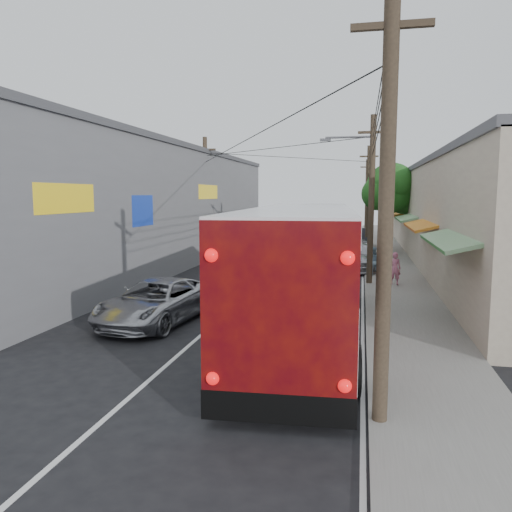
{
  "coord_description": "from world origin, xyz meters",
  "views": [
    {
      "loc": [
        4.78,
        -11.22,
        4.33
      ],
      "look_at": [
        0.95,
        6.83,
        2.05
      ],
      "focal_mm": 35.0,
      "sensor_mm": 36.0,
      "label": 1
    }
  ],
  "objects_px": {
    "parked_suv": "(358,257)",
    "pedestrian_far": "(373,261)",
    "jeepney": "(157,301)",
    "parked_car_mid": "(358,248)",
    "parked_car_far": "(359,238)",
    "coach_bus": "(302,268)",
    "pedestrian_near": "(395,268)"
  },
  "relations": [
    {
      "from": "pedestrian_near",
      "to": "pedestrian_far",
      "type": "relative_size",
      "value": 1.03
    },
    {
      "from": "parked_car_mid",
      "to": "parked_car_far",
      "type": "relative_size",
      "value": 0.81
    },
    {
      "from": "parked_suv",
      "to": "parked_car_mid",
      "type": "bearing_deg",
      "value": 85.25
    },
    {
      "from": "jeepney",
      "to": "pedestrian_near",
      "type": "xyz_separation_m",
      "value": [
        8.3,
        8.47,
        0.16
      ]
    },
    {
      "from": "coach_bus",
      "to": "pedestrian_near",
      "type": "relative_size",
      "value": 8.97
    },
    {
      "from": "coach_bus",
      "to": "jeepney",
      "type": "xyz_separation_m",
      "value": [
        -4.94,
        0.17,
        -1.31
      ]
    },
    {
      "from": "parked_car_mid",
      "to": "parked_car_far",
      "type": "xyz_separation_m",
      "value": [
        0.0,
        6.32,
        0.13
      ]
    },
    {
      "from": "coach_bus",
      "to": "pedestrian_near",
      "type": "height_order",
      "value": "coach_bus"
    },
    {
      "from": "pedestrian_far",
      "to": "pedestrian_near",
      "type": "bearing_deg",
      "value": 100.49
    },
    {
      "from": "coach_bus",
      "to": "pedestrian_far",
      "type": "relative_size",
      "value": 9.22
    },
    {
      "from": "coach_bus",
      "to": "parked_car_mid",
      "type": "distance_m",
      "value": 19.36
    },
    {
      "from": "coach_bus",
      "to": "pedestrian_far",
      "type": "bearing_deg",
      "value": 74.64
    },
    {
      "from": "coach_bus",
      "to": "parked_suv",
      "type": "relative_size",
      "value": 2.62
    },
    {
      "from": "parked_car_mid",
      "to": "pedestrian_far",
      "type": "height_order",
      "value": "pedestrian_far"
    },
    {
      "from": "pedestrian_near",
      "to": "jeepney",
      "type": "bearing_deg",
      "value": 58.91
    },
    {
      "from": "jeepney",
      "to": "parked_suv",
      "type": "bearing_deg",
      "value": 72.31
    },
    {
      "from": "parked_car_far",
      "to": "pedestrian_near",
      "type": "bearing_deg",
      "value": -79.5
    },
    {
      "from": "parked_car_mid",
      "to": "parked_suv",
      "type": "bearing_deg",
      "value": -97.64
    },
    {
      "from": "parked_car_far",
      "to": "pedestrian_near",
      "type": "distance_m",
      "value": 17.02
    },
    {
      "from": "parked_car_mid",
      "to": "parked_car_far",
      "type": "height_order",
      "value": "parked_car_far"
    },
    {
      "from": "jeepney",
      "to": "parked_car_far",
      "type": "height_order",
      "value": "parked_car_far"
    },
    {
      "from": "parked_suv",
      "to": "parked_car_far",
      "type": "relative_size",
      "value": 1.06
    },
    {
      "from": "parked_suv",
      "to": "pedestrian_far",
      "type": "bearing_deg",
      "value": -78.2
    },
    {
      "from": "parked_car_mid",
      "to": "parked_car_far",
      "type": "bearing_deg",
      "value": 82.36
    },
    {
      "from": "parked_car_far",
      "to": "pedestrian_near",
      "type": "relative_size",
      "value": 3.23
    },
    {
      "from": "pedestrian_near",
      "to": "pedestrian_far",
      "type": "height_order",
      "value": "pedestrian_near"
    },
    {
      "from": "parked_suv",
      "to": "parked_car_mid",
      "type": "xyz_separation_m",
      "value": [
        0.0,
        5.36,
        -0.08
      ]
    },
    {
      "from": "parked_suv",
      "to": "parked_car_mid",
      "type": "distance_m",
      "value": 5.36
    },
    {
      "from": "parked_suv",
      "to": "parked_car_far",
      "type": "xyz_separation_m",
      "value": [
        0.0,
        11.68,
        0.05
      ]
    },
    {
      "from": "parked_car_far",
      "to": "coach_bus",
      "type": "bearing_deg",
      "value": -89.01
    },
    {
      "from": "jeepney",
      "to": "pedestrian_far",
      "type": "distance_m",
      "value": 13.25
    },
    {
      "from": "parked_suv",
      "to": "pedestrian_near",
      "type": "distance_m",
      "value": 5.53
    }
  ]
}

